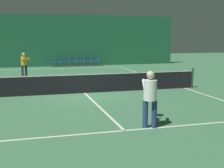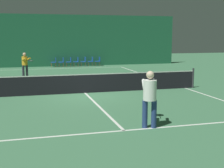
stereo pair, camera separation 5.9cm
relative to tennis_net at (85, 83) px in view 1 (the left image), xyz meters
The scene contains 17 objects.
ground_plane 0.51m from the tennis_net, ahead, with size 60.00×60.00×0.00m, color #3D704C.
backdrop_curtain 14.15m from the tennis_net, 90.00° to the left, with size 23.00×0.12×4.70m.
court_line_baseline_far 11.91m from the tennis_net, 90.00° to the left, with size 11.00×0.10×0.00m.
court_line_service_far 6.42m from the tennis_net, 90.00° to the left, with size 8.25×0.10×0.00m.
court_line_service_near 6.42m from the tennis_net, 90.00° to the right, with size 8.25×0.10×0.00m.
court_line_sideline_right 5.52m from the tennis_net, ahead, with size 0.10×23.80×0.00m.
court_line_centre 0.51m from the tennis_net, ahead, with size 0.10×12.80×0.00m.
tennis_net is the anchor object (origin of this frame).
player_near 6.36m from the tennis_net, 82.24° to the right, with size 0.76×1.44×1.77m.
player_far 7.52m from the tennis_net, 112.24° to the left, with size 0.87×1.38×1.67m.
courtside_chair_0 13.48m from the tennis_net, 91.34° to the left, with size 0.44×0.44×0.84m.
courtside_chair_1 13.48m from the tennis_net, 88.47° to the left, with size 0.44×0.44×0.84m.
courtside_chair_2 13.52m from the tennis_net, 85.60° to the left, with size 0.44×0.44×0.84m.
courtside_chair_3 13.59m from the tennis_net, 82.75° to the left, with size 0.44×0.44×0.84m.
courtside_chair_4 13.69m from the tennis_net, 79.93° to the left, with size 0.44×0.44×0.84m.
courtside_chair_5 13.82m from the tennis_net, 77.17° to the left, with size 0.44×0.44×0.84m.
courtside_chair_6 13.99m from the tennis_net, 74.46° to the left, with size 0.44×0.44×0.84m.
Camera 1 is at (-2.79, -14.98, 2.82)m, focal length 50.00 mm.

